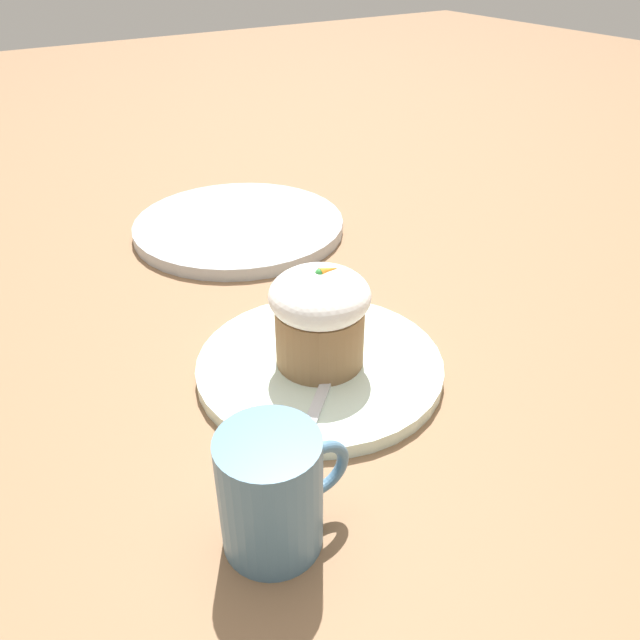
% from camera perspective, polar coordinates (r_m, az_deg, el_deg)
% --- Properties ---
extents(ground_plane, '(4.00, 4.00, 0.00)m').
position_cam_1_polar(ground_plane, '(0.61, -0.02, -4.74)').
color(ground_plane, '#846042').
extents(dessert_plate, '(0.24, 0.24, 0.01)m').
position_cam_1_polar(dessert_plate, '(0.60, -0.02, -4.22)').
color(dessert_plate, silver).
rests_on(dessert_plate, ground_plane).
extents(carrot_cake, '(0.09, 0.09, 0.10)m').
position_cam_1_polar(carrot_cake, '(0.57, 0.00, 0.46)').
color(carrot_cake, olive).
rests_on(carrot_cake, dessert_plate).
extents(spoon, '(0.10, 0.09, 0.01)m').
position_cam_1_polar(spoon, '(0.58, 0.90, -4.80)').
color(spoon, silver).
rests_on(spoon, dessert_plate).
extents(coffee_cup, '(0.10, 0.07, 0.09)m').
position_cam_1_polar(coffee_cup, '(0.43, -4.37, -15.41)').
color(coffee_cup, teal).
rests_on(coffee_cup, ground_plane).
extents(side_plate, '(0.29, 0.29, 0.02)m').
position_cam_1_polar(side_plate, '(0.88, -7.40, 8.53)').
color(side_plate, '#B2B7BC').
rests_on(side_plate, ground_plane).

